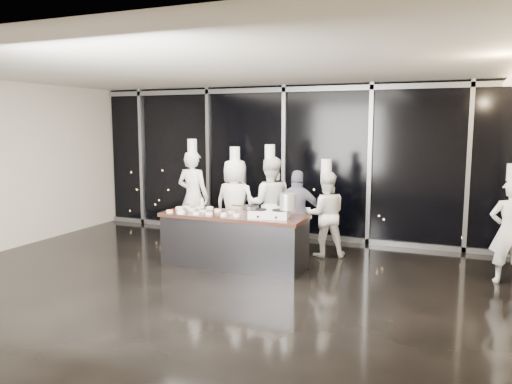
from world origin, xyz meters
TOP-DOWN VIEW (x-y plane):
  - ground at (0.00, 0.00)m, footprint 9.00×9.00m
  - room_shell at (0.18, 0.00)m, footprint 9.02×7.02m
  - window_wall at (0.00, 3.43)m, footprint 8.90×0.11m
  - demo_counter at (0.00, 0.90)m, footprint 2.46×0.86m
  - stove at (0.67, 0.81)m, footprint 0.68×0.49m
  - frying_pan at (0.35, 0.76)m, footprint 0.48×0.31m
  - stock_pot at (0.96, 0.87)m, footprint 0.30×0.30m
  - prep_bowls at (-0.62, 0.87)m, footprint 1.35×0.72m
  - squeeze_bottle at (-0.74, 1.14)m, footprint 0.06×0.06m
  - chef_far_left at (-1.50, 2.16)m, footprint 0.70×0.47m
  - chef_left at (-0.51, 2.05)m, footprint 0.87×0.59m
  - chef_center at (0.17, 2.14)m, footprint 1.05×0.93m
  - guest at (0.77, 2.01)m, footprint 0.95×0.47m
  - chef_right at (1.25, 2.13)m, footprint 0.91×0.82m
  - chef_side at (4.20, 1.70)m, footprint 0.64×0.49m

SIDE VIEW (x-z plane):
  - ground at x=0.00m, z-range 0.00..0.00m
  - demo_counter at x=0.00m, z-range 0.00..0.90m
  - guest at x=0.77m, z-range 0.00..1.57m
  - chef_right at x=1.25m, z-range -0.10..1.67m
  - chef_side at x=4.20m, z-range -0.09..1.72m
  - chef_left at x=-0.51m, z-range -0.10..1.86m
  - chef_center at x=0.17m, z-range -0.11..1.91m
  - prep_bowls at x=-0.62m, z-range 0.90..0.95m
  - chef_far_left at x=-1.50m, z-range -0.10..2.00m
  - stove at x=0.67m, z-range 0.89..1.03m
  - squeeze_bottle at x=-0.74m, z-range 0.89..1.11m
  - frying_pan at x=0.35m, z-range 1.04..1.09m
  - stock_pot at x=0.96m, z-range 1.04..1.30m
  - window_wall at x=0.00m, z-range 0.00..3.20m
  - room_shell at x=0.18m, z-range 0.64..3.85m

